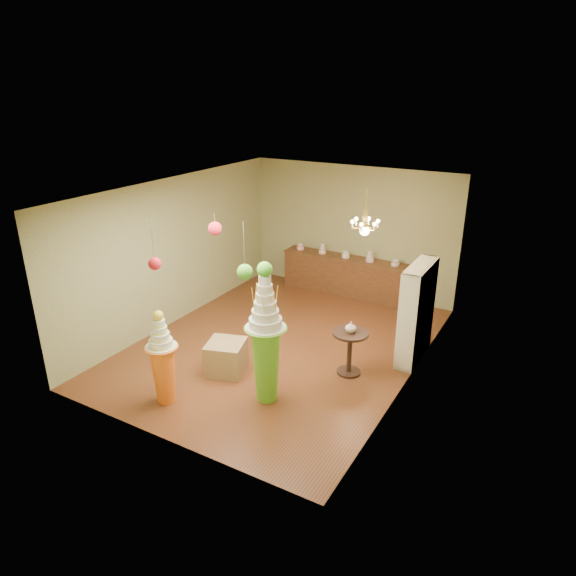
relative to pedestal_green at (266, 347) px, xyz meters
The scene contains 17 objects.
floor 2.04m from the pedestal_green, 113.22° to the left, with size 6.50×6.50×0.00m, color #5D3019.
ceiling 2.76m from the pedestal_green, 113.22° to the left, with size 6.50×6.50×0.00m, color white.
wall_back 5.01m from the pedestal_green, 98.29° to the left, with size 5.00×0.04×3.00m, color #929767.
wall_front 1.83m from the pedestal_green, 114.45° to the right, with size 5.00×0.04×3.00m, color #929767.
wall_left 3.67m from the pedestal_green, 152.54° to the left, with size 0.04×6.50×3.00m, color #929767.
wall_right 2.51m from the pedestal_green, 43.17° to the left, with size 0.04×6.50×3.00m, color #929767.
pedestal_green is the anchor object (origin of this frame).
pedestal_orange 1.62m from the pedestal_green, 148.25° to the right, with size 0.59×0.59×1.57m.
burlap_riser 1.28m from the pedestal_green, 161.30° to the left, with size 0.62×0.62×0.57m, color #967B52.
sideboard 4.72m from the pedestal_green, 98.79° to the left, with size 3.04×0.54×1.16m.
shelving_unit 2.96m from the pedestal_green, 56.75° to the left, with size 0.33×1.20×1.80m.
round_table 1.65m from the pedestal_green, 58.97° to the left, with size 0.66×0.66×0.80m.
vase 1.60m from the pedestal_green, 58.97° to the left, with size 0.18×0.18×0.19m, color beige.
pom_red_left 2.08m from the pedestal_green, 151.79° to the right, with size 0.19×0.19×0.82m.
pom_green_mid 1.32m from the pedestal_green, 124.24° to the right, with size 0.23×0.23×0.90m.
pom_red_right 1.96m from the pedestal_green, behind, with size 0.20×0.20×0.38m.
chandelier 2.90m from the pedestal_green, 77.79° to the left, with size 0.72×0.72×0.85m.
Camera 1 is at (4.47, -7.55, 4.70)m, focal length 32.00 mm.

